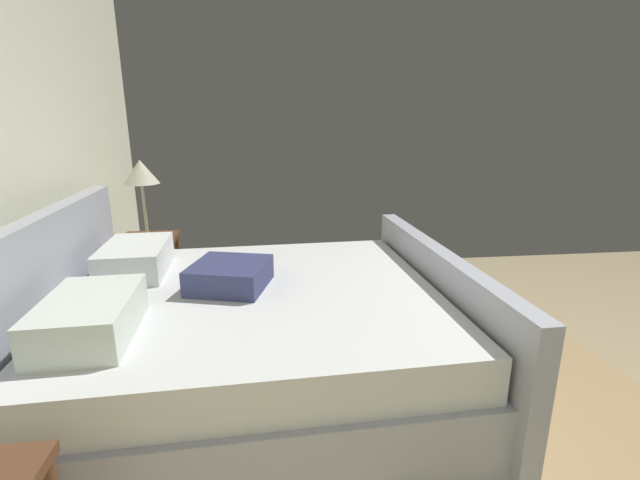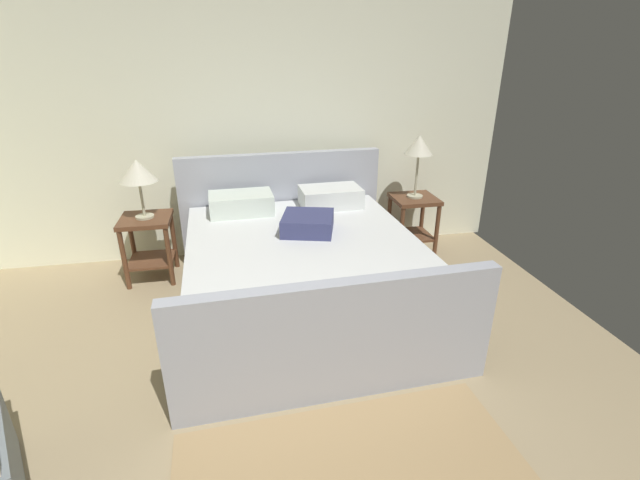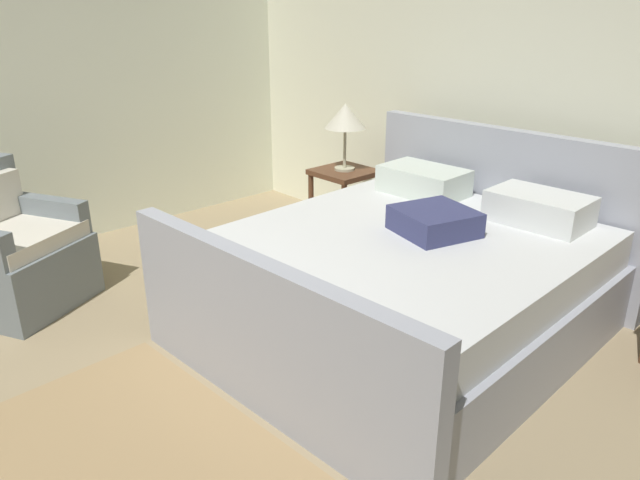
% 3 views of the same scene
% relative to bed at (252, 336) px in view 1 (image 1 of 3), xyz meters
% --- Properties ---
extents(ground_plane, '(5.05, 6.29, 0.02)m').
position_rel_bed_xyz_m(ground_plane, '(-0.29, -1.93, -0.35)').
color(ground_plane, '#9D8966').
extents(bed, '(2.06, 2.30, 1.08)m').
position_rel_bed_xyz_m(bed, '(0.00, 0.00, 0.00)').
color(bed, '#A2A6B2').
rests_on(bed, ground).
extents(nightstand_right, '(0.44, 0.44, 0.60)m').
position_rel_bed_xyz_m(nightstand_right, '(1.30, 0.87, 0.06)').
color(nightstand_right, brown).
rests_on(nightstand_right, ground).
extents(table_lamp_right, '(0.27, 0.27, 0.62)m').
position_rel_bed_xyz_m(table_lamp_right, '(1.30, 0.87, 0.77)').
color(table_lamp_right, '#B7B293').
rests_on(table_lamp_right, nightstand_right).
extents(area_rug, '(1.84, 1.15, 0.01)m').
position_rel_bed_xyz_m(area_rug, '(0.00, -1.73, -0.34)').
color(area_rug, '#A38458').
rests_on(area_rug, ground).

